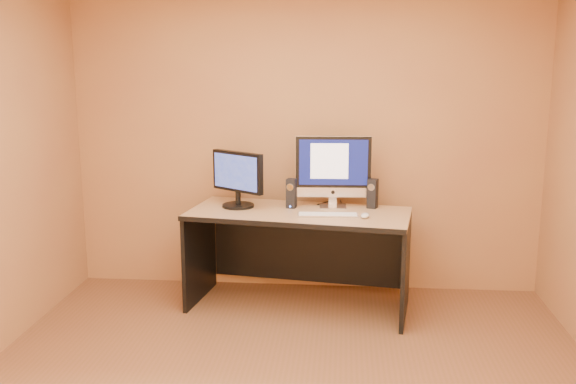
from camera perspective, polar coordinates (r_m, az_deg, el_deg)
name	(u,v)px	position (r m, az deg, el deg)	size (l,w,h in m)	color
walls	(283,185)	(3.52, -0.41, 0.60)	(4.00, 4.00, 2.60)	#A17341
desk	(299,260)	(5.16, 0.95, -6.06)	(1.73, 0.75, 0.80)	#A88254
imac	(333,171)	(5.16, 4.05, 1.86)	(0.61, 0.23, 0.59)	#B3B2B7
second_monitor	(238,180)	(5.18, -4.49, 1.11)	(0.52, 0.26, 0.45)	black
speaker_left	(291,193)	(5.16, 0.31, -0.12)	(0.07, 0.08, 0.24)	black
speaker_right	(373,194)	(5.20, 7.53, -0.14)	(0.07, 0.08, 0.24)	black
keyboard	(328,215)	(4.92, 3.56, -2.03)	(0.46, 0.13, 0.02)	#B1B1B6
mouse	(365,215)	(4.89, 6.87, -2.08)	(0.06, 0.11, 0.04)	silver
cable_a	(341,203)	(5.35, 4.75, -0.98)	(0.01, 0.01, 0.24)	black
cable_b	(324,203)	(5.35, 3.24, -0.96)	(0.01, 0.01, 0.19)	black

